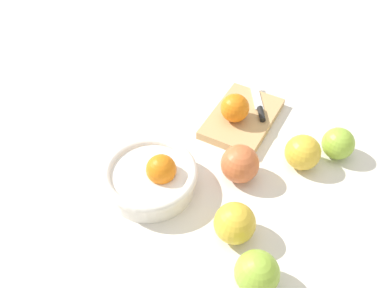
{
  "coord_description": "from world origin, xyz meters",
  "views": [
    {
      "loc": [
        -0.6,
        -0.15,
        0.71
      ],
      "look_at": [
        -0.01,
        0.1,
        0.04
      ],
      "focal_mm": 39.65,
      "sensor_mm": 36.0,
      "label": 1
    }
  ],
  "objects_px": {
    "apple_front_right_2": "(303,152)",
    "apple_front_left": "(235,223)",
    "orange_on_board": "(235,108)",
    "apple_front_left_2": "(257,273)",
    "bowl": "(151,177)",
    "cutting_board": "(242,118)",
    "apple_front_right": "(338,143)",
    "apple_mid_center": "(240,164)",
    "knife": "(259,106)"
  },
  "relations": [
    {
      "from": "orange_on_board",
      "to": "apple_front_left",
      "type": "xyz_separation_m",
      "value": [
        -0.29,
        -0.1,
        -0.02
      ]
    },
    {
      "from": "apple_front_right",
      "to": "apple_front_left",
      "type": "distance_m",
      "value": 0.32
    },
    {
      "from": "knife",
      "to": "apple_front_right",
      "type": "xyz_separation_m",
      "value": [
        -0.07,
        -0.2,
        0.01
      ]
    },
    {
      "from": "bowl",
      "to": "knife",
      "type": "height_order",
      "value": "bowl"
    },
    {
      "from": "apple_front_right_2",
      "to": "cutting_board",
      "type": "bearing_deg",
      "value": 62.92
    },
    {
      "from": "apple_front_left",
      "to": "orange_on_board",
      "type": "bearing_deg",
      "value": 18.95
    },
    {
      "from": "apple_front_left_2",
      "to": "apple_mid_center",
      "type": "xyz_separation_m",
      "value": [
        0.22,
        0.1,
        0.0
      ]
    },
    {
      "from": "bowl",
      "to": "knife",
      "type": "bearing_deg",
      "value": -24.19
    },
    {
      "from": "orange_on_board",
      "to": "knife",
      "type": "xyz_separation_m",
      "value": [
        0.06,
        -0.04,
        -0.03
      ]
    },
    {
      "from": "orange_on_board",
      "to": "apple_mid_center",
      "type": "xyz_separation_m",
      "value": [
        -0.15,
        -0.06,
        -0.01
      ]
    },
    {
      "from": "cutting_board",
      "to": "bowl",
      "type": "bearing_deg",
      "value": 157.27
    },
    {
      "from": "bowl",
      "to": "apple_front_left_2",
      "type": "relative_size",
      "value": 2.53
    },
    {
      "from": "knife",
      "to": "apple_front_left_2",
      "type": "height_order",
      "value": "apple_front_left_2"
    },
    {
      "from": "knife",
      "to": "apple_mid_center",
      "type": "xyz_separation_m",
      "value": [
        -0.21,
        -0.02,
        0.02
      ]
    },
    {
      "from": "apple_front_left",
      "to": "apple_front_right",
      "type": "bearing_deg",
      "value": -26.45
    },
    {
      "from": "apple_front_left",
      "to": "cutting_board",
      "type": "bearing_deg",
      "value": 15.23
    },
    {
      "from": "apple_front_left_2",
      "to": "apple_mid_center",
      "type": "distance_m",
      "value": 0.24
    },
    {
      "from": "bowl",
      "to": "apple_front_right",
      "type": "height_order",
      "value": "bowl"
    },
    {
      "from": "apple_front_left",
      "to": "apple_mid_center",
      "type": "relative_size",
      "value": 0.97
    },
    {
      "from": "apple_front_right",
      "to": "apple_front_right_2",
      "type": "distance_m",
      "value": 0.09
    },
    {
      "from": "knife",
      "to": "apple_front_right_2",
      "type": "distance_m",
      "value": 0.18
    },
    {
      "from": "apple_front_left_2",
      "to": "cutting_board",
      "type": "bearing_deg",
      "value": 21.23
    },
    {
      "from": "knife",
      "to": "apple_front_right",
      "type": "height_order",
      "value": "apple_front_right"
    },
    {
      "from": "apple_front_right",
      "to": "apple_front_left",
      "type": "bearing_deg",
      "value": 153.55
    },
    {
      "from": "knife",
      "to": "apple_front_right_2",
      "type": "relative_size",
      "value": 1.89
    },
    {
      "from": "cutting_board",
      "to": "apple_front_left_2",
      "type": "bearing_deg",
      "value": -158.77
    },
    {
      "from": "cutting_board",
      "to": "orange_on_board",
      "type": "relative_size",
      "value": 3.13
    },
    {
      "from": "apple_front_right_2",
      "to": "apple_front_left",
      "type": "bearing_deg",
      "value": 161.32
    },
    {
      "from": "apple_front_left_2",
      "to": "orange_on_board",
      "type": "bearing_deg",
      "value": 24.26
    },
    {
      "from": "orange_on_board",
      "to": "apple_mid_center",
      "type": "relative_size",
      "value": 0.83
    },
    {
      "from": "orange_on_board",
      "to": "apple_front_right",
      "type": "relative_size",
      "value": 0.94
    },
    {
      "from": "bowl",
      "to": "apple_front_left_2",
      "type": "height_order",
      "value": "bowl"
    },
    {
      "from": "apple_front_right_2",
      "to": "bowl",
      "type": "bearing_deg",
      "value": 123.95
    },
    {
      "from": "orange_on_board",
      "to": "apple_front_left_2",
      "type": "relative_size",
      "value": 0.86
    },
    {
      "from": "cutting_board",
      "to": "orange_on_board",
      "type": "xyz_separation_m",
      "value": [
        -0.02,
        0.02,
        0.04
      ]
    },
    {
      "from": "apple_front_left",
      "to": "apple_front_left_2",
      "type": "height_order",
      "value": "apple_front_left"
    },
    {
      "from": "apple_front_left_2",
      "to": "apple_mid_center",
      "type": "relative_size",
      "value": 0.96
    },
    {
      "from": "knife",
      "to": "apple_front_right",
      "type": "relative_size",
      "value": 2.05
    },
    {
      "from": "apple_front_right",
      "to": "orange_on_board",
      "type": "bearing_deg",
      "value": 89.27
    },
    {
      "from": "apple_front_left",
      "to": "apple_mid_center",
      "type": "height_order",
      "value": "apple_mid_center"
    },
    {
      "from": "cutting_board",
      "to": "apple_front_right",
      "type": "distance_m",
      "value": 0.23
    },
    {
      "from": "apple_front_left",
      "to": "apple_mid_center",
      "type": "distance_m",
      "value": 0.15
    },
    {
      "from": "apple_front_right",
      "to": "apple_mid_center",
      "type": "relative_size",
      "value": 0.88
    },
    {
      "from": "cutting_board",
      "to": "apple_front_right_2",
      "type": "bearing_deg",
      "value": -117.08
    },
    {
      "from": "orange_on_board",
      "to": "apple_front_left",
      "type": "distance_m",
      "value": 0.31
    },
    {
      "from": "apple_front_right_2",
      "to": "apple_mid_center",
      "type": "height_order",
      "value": "apple_mid_center"
    },
    {
      "from": "bowl",
      "to": "cutting_board",
      "type": "xyz_separation_m",
      "value": [
        0.27,
        -0.11,
        -0.02
      ]
    },
    {
      "from": "bowl",
      "to": "apple_front_left",
      "type": "height_order",
      "value": "bowl"
    },
    {
      "from": "knife",
      "to": "apple_mid_center",
      "type": "distance_m",
      "value": 0.21
    },
    {
      "from": "orange_on_board",
      "to": "apple_mid_center",
      "type": "height_order",
      "value": "orange_on_board"
    }
  ]
}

